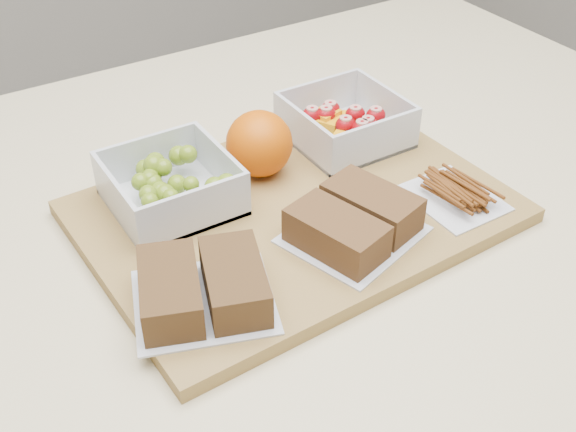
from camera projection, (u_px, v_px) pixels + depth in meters
name	position (u px, v px, depth m)	size (l,w,h in m)	color
cutting_board	(295.00, 212.00, 0.75)	(0.42, 0.30, 0.02)	olive
grape_container	(171.00, 185.00, 0.74)	(0.12, 0.12, 0.05)	silver
fruit_container	(345.00, 125.00, 0.84)	(0.12, 0.12, 0.05)	silver
orange	(259.00, 144.00, 0.77)	(0.07, 0.07, 0.07)	#DB5905
sandwich_bag_left	(203.00, 287.00, 0.62)	(0.15, 0.14, 0.04)	silver
sandwich_bag_center	(354.00, 221.00, 0.70)	(0.15, 0.14, 0.04)	silver
pretzel_bag	(454.00, 191.00, 0.75)	(0.08, 0.10, 0.02)	silver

